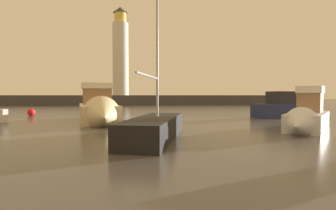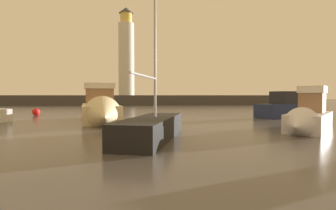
{
  "view_description": "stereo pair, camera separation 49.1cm",
  "coord_description": "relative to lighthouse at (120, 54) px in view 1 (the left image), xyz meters",
  "views": [
    {
      "loc": [
        -0.71,
        -1.14,
        2.04
      ],
      "look_at": [
        0.97,
        15.43,
        1.44
      ],
      "focal_mm": 28.24,
      "sensor_mm": 36.0,
      "label": 1
    },
    {
      "loc": [
        -0.22,
        -1.18,
        2.04
      ],
      "look_at": [
        0.97,
        15.43,
        1.44
      ],
      "focal_mm": 28.24,
      "sensor_mm": 36.0,
      "label": 2
    }
  ],
  "objects": [
    {
      "name": "ground_plane",
      "position": [
        5.17,
        -28.57,
        -11.1
      ],
      "size": [
        220.0,
        220.0,
        0.0
      ],
      "primitive_type": "plane",
      "color": "#4C4742"
    },
    {
      "name": "breakwater",
      "position": [
        5.17,
        -0.0,
        -10.06
      ],
      "size": [
        67.71,
        5.18,
        2.1
      ],
      "primitive_type": "cube",
      "color": "#423F3D",
      "rests_on": "ground_plane"
    },
    {
      "name": "lighthouse",
      "position": [
        0.0,
        0.0,
        0.0
      ],
      "size": [
        3.39,
        3.39,
        19.02
      ],
      "color": "silver",
      "rests_on": "breakwater"
    },
    {
      "name": "motorboat_1",
      "position": [
        1.3,
        -38.06,
        -10.14
      ],
      "size": [
        4.71,
        9.7,
        3.62
      ],
      "color": "beige",
      "rests_on": "ground_plane"
    },
    {
      "name": "motorboat_2",
      "position": [
        13.95,
        -43.95,
        -10.32
      ],
      "size": [
        5.83,
        6.33,
        2.94
      ],
      "color": "silver",
      "rests_on": "ground_plane"
    },
    {
      "name": "motorboat_3",
      "position": [
        19.02,
        -34.11,
        -10.3
      ],
      "size": [
        8.54,
        5.12,
        2.79
      ],
      "color": "#1E284C",
      "rests_on": "ground_plane"
    },
    {
      "name": "sailboat_moored",
      "position": [
        5.07,
        -46.04,
        -10.52
      ],
      "size": [
        3.52,
        6.92,
        11.25
      ],
      "color": "black",
      "rests_on": "ground_plane"
    },
    {
      "name": "mooring_buoy",
      "position": [
        -6.46,
        -30.8,
        -10.73
      ],
      "size": [
        0.75,
        0.75,
        0.75
      ],
      "primitive_type": "sphere",
      "color": "red",
      "rests_on": "ground_plane"
    }
  ]
}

